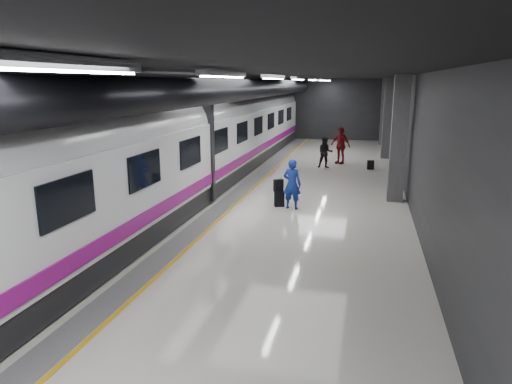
# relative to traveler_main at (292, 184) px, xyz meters

# --- Properties ---
(ground) EXTENTS (40.00, 40.00, 0.00)m
(ground) POSITION_rel_traveler_main_xyz_m (-1.06, -0.01, -0.86)
(ground) COLOR beige
(ground) RESTS_ON ground
(platform_hall) EXTENTS (10.02, 40.02, 4.51)m
(platform_hall) POSITION_rel_traveler_main_xyz_m (-1.34, 0.95, 2.68)
(platform_hall) COLOR black
(platform_hall) RESTS_ON ground
(train) EXTENTS (3.05, 38.00, 4.05)m
(train) POSITION_rel_traveler_main_xyz_m (-4.30, -0.01, 1.21)
(train) COLOR black
(train) RESTS_ON ground
(traveler_main) EXTENTS (0.68, 0.50, 1.72)m
(traveler_main) POSITION_rel_traveler_main_xyz_m (0.00, 0.00, 0.00)
(traveler_main) COLOR #1727B0
(traveler_main) RESTS_ON ground
(suitcase_main) EXTENTS (0.39, 0.32, 0.54)m
(suitcase_main) POSITION_rel_traveler_main_xyz_m (-0.47, 0.18, -0.59)
(suitcase_main) COLOR black
(suitcase_main) RESTS_ON ground
(shoulder_bag) EXTENTS (0.36, 0.33, 0.42)m
(shoulder_bag) POSITION_rel_traveler_main_xyz_m (-0.50, 0.17, -0.11)
(shoulder_bag) COLOR black
(shoulder_bag) RESTS_ON suitcase_main
(traveler_far_a) EXTENTS (0.86, 0.73, 1.57)m
(traveler_far_a) POSITION_rel_traveler_main_xyz_m (0.40, 7.98, -0.08)
(traveler_far_a) COLOR black
(traveler_far_a) RESTS_ON ground
(traveler_far_b) EXTENTS (1.23, 0.99, 1.95)m
(traveler_far_b) POSITION_rel_traveler_main_xyz_m (1.05, 9.45, 0.11)
(traveler_far_b) COLOR maroon
(traveler_far_b) RESTS_ON ground
(suitcase_far) EXTENTS (0.35, 0.26, 0.46)m
(suitcase_far) POSITION_rel_traveler_main_xyz_m (2.64, 8.11, -0.63)
(suitcase_far) COLOR black
(suitcase_far) RESTS_ON ground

